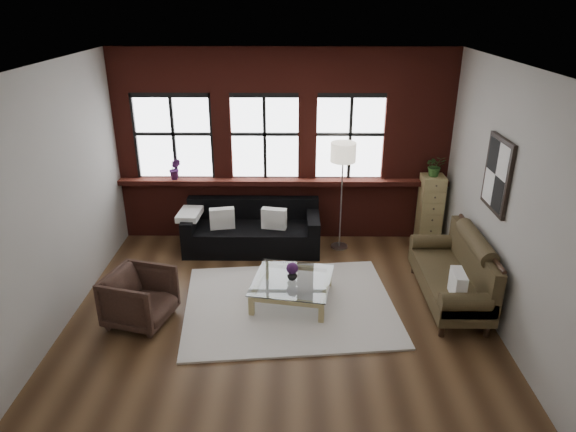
{
  "coord_description": "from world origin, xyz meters",
  "views": [
    {
      "loc": [
        0.16,
        -5.8,
        3.89
      ],
      "look_at": [
        0.1,
        0.6,
        1.15
      ],
      "focal_mm": 32.0,
      "sensor_mm": 36.0,
      "label": 1
    }
  ],
  "objects_px": {
    "coffee_table": "(292,290)",
    "floor_lamp": "(342,193)",
    "armchair": "(140,298)",
    "vase": "(292,275)",
    "drawer_chest": "(430,210)",
    "vintage_settee": "(450,270)",
    "dark_sofa": "(252,227)"
  },
  "relations": [
    {
      "from": "drawer_chest",
      "to": "floor_lamp",
      "type": "distance_m",
      "value": 1.58
    },
    {
      "from": "armchair",
      "to": "floor_lamp",
      "type": "relative_size",
      "value": 0.39
    },
    {
      "from": "armchair",
      "to": "vase",
      "type": "xyz_separation_m",
      "value": [
        1.95,
        0.5,
        0.06
      ]
    },
    {
      "from": "dark_sofa",
      "to": "vintage_settee",
      "type": "height_order",
      "value": "vintage_settee"
    },
    {
      "from": "armchair",
      "to": "vase",
      "type": "relative_size",
      "value": 5.43
    },
    {
      "from": "armchair",
      "to": "dark_sofa",
      "type": "bearing_deg",
      "value": -16.06
    },
    {
      "from": "armchair",
      "to": "floor_lamp",
      "type": "xyz_separation_m",
      "value": [
        2.74,
        2.17,
        0.63
      ]
    },
    {
      "from": "dark_sofa",
      "to": "drawer_chest",
      "type": "distance_m",
      "value": 2.99
    },
    {
      "from": "dark_sofa",
      "to": "coffee_table",
      "type": "xyz_separation_m",
      "value": [
        0.67,
        -1.61,
        -0.23
      ]
    },
    {
      "from": "vintage_settee",
      "to": "armchair",
      "type": "relative_size",
      "value": 2.4
    },
    {
      "from": "dark_sofa",
      "to": "armchair",
      "type": "bearing_deg",
      "value": -121.29
    },
    {
      "from": "vase",
      "to": "drawer_chest",
      "type": "distance_m",
      "value": 2.98
    },
    {
      "from": "armchair",
      "to": "vintage_settee",
      "type": "bearing_deg",
      "value": -67.64
    },
    {
      "from": "armchair",
      "to": "drawer_chest",
      "type": "height_order",
      "value": "drawer_chest"
    },
    {
      "from": "coffee_table",
      "to": "armchair",
      "type": "bearing_deg",
      "value": -165.65
    },
    {
      "from": "vintage_settee",
      "to": "armchair",
      "type": "xyz_separation_m",
      "value": [
        -4.09,
        -0.51,
        -0.14
      ]
    },
    {
      "from": "drawer_chest",
      "to": "floor_lamp",
      "type": "height_order",
      "value": "floor_lamp"
    },
    {
      "from": "vase",
      "to": "coffee_table",
      "type": "bearing_deg",
      "value": -90.0
    },
    {
      "from": "dark_sofa",
      "to": "vintage_settee",
      "type": "relative_size",
      "value": 1.2
    },
    {
      "from": "vase",
      "to": "floor_lamp",
      "type": "xyz_separation_m",
      "value": [
        0.79,
        1.67,
        0.57
      ]
    },
    {
      "from": "vase",
      "to": "drawer_chest",
      "type": "height_order",
      "value": "drawer_chest"
    },
    {
      "from": "dark_sofa",
      "to": "coffee_table",
      "type": "height_order",
      "value": "dark_sofa"
    },
    {
      "from": "vase",
      "to": "floor_lamp",
      "type": "distance_m",
      "value": 1.94
    },
    {
      "from": "armchair",
      "to": "vase",
      "type": "bearing_deg",
      "value": -60.41
    },
    {
      "from": "vintage_settee",
      "to": "armchair",
      "type": "height_order",
      "value": "vintage_settee"
    },
    {
      "from": "coffee_table",
      "to": "floor_lamp",
      "type": "relative_size",
      "value": 0.53
    },
    {
      "from": "floor_lamp",
      "to": "coffee_table",
      "type": "bearing_deg",
      "value": -115.33
    },
    {
      "from": "floor_lamp",
      "to": "dark_sofa",
      "type": "bearing_deg",
      "value": -177.53
    },
    {
      "from": "armchair",
      "to": "drawer_chest",
      "type": "xyz_separation_m",
      "value": [
        4.26,
        2.38,
        0.25
      ]
    },
    {
      "from": "armchair",
      "to": "drawer_chest",
      "type": "distance_m",
      "value": 4.88
    },
    {
      "from": "vintage_settee",
      "to": "vase",
      "type": "height_order",
      "value": "vintage_settee"
    },
    {
      "from": "armchair",
      "to": "drawer_chest",
      "type": "bearing_deg",
      "value": -45.59
    }
  ]
}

